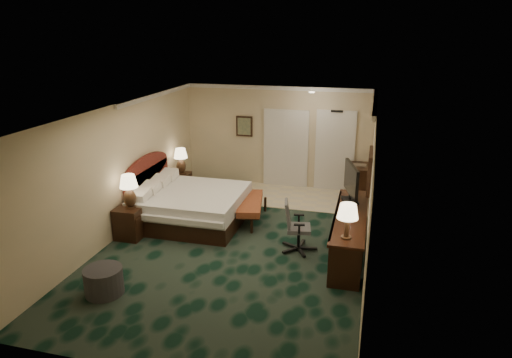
% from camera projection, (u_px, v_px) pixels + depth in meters
% --- Properties ---
extents(floor, '(5.00, 7.50, 0.00)m').
position_uv_depth(floor, '(237.00, 244.00, 9.17)').
color(floor, black).
rests_on(floor, ground).
extents(ceiling, '(5.00, 7.50, 0.00)m').
position_uv_depth(ceiling, '(236.00, 110.00, 8.32)').
color(ceiling, white).
rests_on(ceiling, wall_back).
extents(wall_back, '(5.00, 0.00, 2.70)m').
position_uv_depth(wall_back, '(277.00, 137.00, 12.19)').
color(wall_back, '#BBB090').
rests_on(wall_back, ground).
extents(wall_front, '(5.00, 0.00, 2.70)m').
position_uv_depth(wall_front, '(143.00, 279.00, 5.30)').
color(wall_front, '#BBB090').
rests_on(wall_front, ground).
extents(wall_left, '(0.00, 7.50, 2.70)m').
position_uv_depth(wall_left, '(120.00, 170.00, 9.34)').
color(wall_left, '#BBB090').
rests_on(wall_left, ground).
extents(wall_right, '(0.00, 7.50, 2.70)m').
position_uv_depth(wall_right, '(370.00, 191.00, 8.15)').
color(wall_right, '#BBB090').
rests_on(wall_right, ground).
extents(crown_molding, '(5.00, 7.50, 0.10)m').
position_uv_depth(crown_molding, '(236.00, 113.00, 8.33)').
color(crown_molding, silver).
rests_on(crown_molding, wall_back).
extents(tile_patch, '(3.20, 1.70, 0.01)m').
position_uv_depth(tile_patch, '(304.00, 198.00, 11.62)').
color(tile_patch, beige).
rests_on(tile_patch, ground).
extents(headboard, '(0.12, 2.00, 1.40)m').
position_uv_depth(headboard, '(148.00, 185.00, 10.45)').
color(headboard, '#440D0B').
rests_on(headboard, ground).
extents(entry_door, '(1.02, 0.06, 2.18)m').
position_uv_depth(entry_door, '(335.00, 152.00, 11.89)').
color(entry_door, silver).
rests_on(entry_door, ground).
extents(closet_doors, '(1.20, 0.06, 2.10)m').
position_uv_depth(closet_doors, '(286.00, 149.00, 12.19)').
color(closet_doors, silver).
rests_on(closet_doors, ground).
extents(wall_art, '(0.45, 0.06, 0.55)m').
position_uv_depth(wall_art, '(244.00, 126.00, 12.29)').
color(wall_art, '#455A52').
rests_on(wall_art, wall_back).
extents(wall_mirror, '(0.05, 0.95, 0.75)m').
position_uv_depth(wall_mirror, '(370.00, 171.00, 8.65)').
color(wall_mirror, white).
rests_on(wall_mirror, wall_right).
extents(bed, '(2.22, 2.06, 0.70)m').
position_uv_depth(bed, '(192.00, 207.00, 10.11)').
color(bed, white).
rests_on(bed, ground).
extents(nightstand_near, '(0.52, 0.60, 0.66)m').
position_uv_depth(nightstand_near, '(131.00, 222.00, 9.38)').
color(nightstand_near, black).
rests_on(nightstand_near, ground).
extents(nightstand_far, '(0.44, 0.51, 0.55)m').
position_uv_depth(nightstand_far, '(181.00, 184.00, 11.84)').
color(nightstand_far, black).
rests_on(nightstand_far, ground).
extents(lamp_near, '(0.45, 0.45, 0.69)m').
position_uv_depth(lamp_near, '(129.00, 191.00, 9.16)').
color(lamp_near, black).
rests_on(lamp_near, nightstand_near).
extents(lamp_far, '(0.44, 0.44, 0.66)m').
position_uv_depth(lamp_far, '(181.00, 161.00, 11.67)').
color(lamp_far, black).
rests_on(lamp_far, nightstand_far).
extents(bed_bench, '(0.77, 1.51, 0.49)m').
position_uv_depth(bed_bench, '(250.00, 210.00, 10.19)').
color(bed_bench, maroon).
rests_on(bed_bench, ground).
extents(ottoman, '(0.78, 0.78, 0.45)m').
position_uv_depth(ottoman, '(104.00, 281.00, 7.39)').
color(ottoman, '#2F2F35').
rests_on(ottoman, ground).
extents(desk, '(0.60, 2.77, 0.80)m').
position_uv_depth(desk, '(349.00, 234.00, 8.67)').
color(desk, black).
rests_on(desk, ground).
extents(tv, '(0.35, 0.98, 0.78)m').
position_uv_depth(tv, '(351.00, 183.00, 9.05)').
color(tv, black).
rests_on(tv, desk).
extents(desk_lamp, '(0.41, 0.41, 0.61)m').
position_uv_depth(desk_lamp, '(347.00, 221.00, 7.49)').
color(desk_lamp, black).
rests_on(desk_lamp, desk).
extents(desk_chair, '(0.68, 0.65, 1.01)m').
position_uv_depth(desk_chair, '(299.00, 226.00, 8.74)').
color(desk_chair, '#515152').
rests_on(desk_chair, ground).
extents(minibar, '(0.46, 0.83, 0.87)m').
position_uv_depth(minibar, '(358.00, 182.00, 11.45)').
color(minibar, black).
rests_on(minibar, ground).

